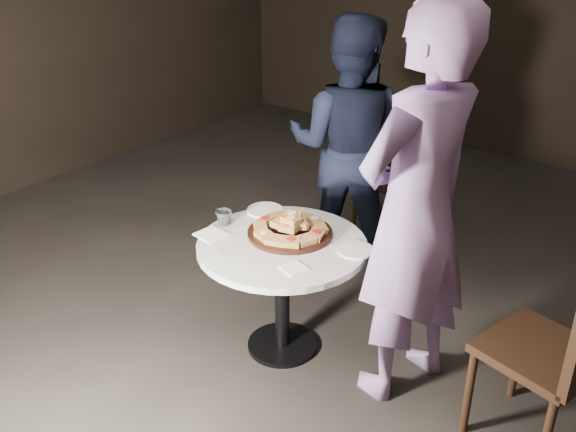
{
  "coord_description": "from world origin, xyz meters",
  "views": [
    {
      "loc": [
        1.8,
        -2.33,
        2.19
      ],
      "look_at": [
        0.07,
        -0.05,
        0.78
      ],
      "focal_mm": 40.0,
      "sensor_mm": 36.0,
      "label": 1
    }
  ],
  "objects": [
    {
      "name": "chair_far",
      "position": [
        -0.19,
        1.38,
        0.45
      ],
      "size": [
        0.38,
        0.39,
        0.78
      ],
      "rotation": [
        0.0,
        0.0,
        3.18
      ],
      "color": "black",
      "rests_on": "ground"
    },
    {
      "name": "serving_board",
      "position": [
        0.05,
        -0.0,
        0.66
      ],
      "size": [
        0.58,
        0.58,
        0.02
      ],
      "primitive_type": "cylinder",
      "rotation": [
        0.0,
        0.0,
        0.43
      ],
      "color": "black",
      "rests_on": "table"
    },
    {
      "name": "plate_right",
      "position": [
        0.41,
        0.05,
        0.65
      ],
      "size": [
        0.19,
        0.19,
        0.01
      ],
      "primitive_type": "cylinder",
      "rotation": [
        0.0,
        0.0,
        0.02
      ],
      "color": "white",
      "rests_on": "table"
    },
    {
      "name": "plate_left",
      "position": [
        -0.23,
        0.14,
        0.65
      ],
      "size": [
        0.26,
        0.26,
        0.01
      ],
      "primitive_type": "cylinder",
      "rotation": [
        0.0,
        0.0,
        0.36
      ],
      "color": "white",
      "rests_on": "table"
    },
    {
      "name": "diner_teal",
      "position": [
        0.71,
        0.05,
        0.94
      ],
      "size": [
        0.61,
        0.78,
        1.89
      ],
      "primitive_type": "imported",
      "rotation": [
        0.0,
        0.0,
        -1.83
      ],
      "color": "#866CAB",
      "rests_on": "ground"
    },
    {
      "name": "diner_navy",
      "position": [
        -0.19,
        0.92,
        0.81
      ],
      "size": [
        0.95,
        0.85,
        1.62
      ],
      "primitive_type": "imported",
      "rotation": [
        0.0,
        0.0,
        3.49
      ],
      "color": "black",
      "rests_on": "ground"
    },
    {
      "name": "water_glass",
      "position": [
        -0.3,
        -0.12,
        0.69
      ],
      "size": [
        0.11,
        0.11,
        0.08
      ],
      "primitive_type": "imported",
      "rotation": [
        0.0,
        0.0,
        -0.3
      ],
      "color": "silver",
      "rests_on": "table"
    },
    {
      "name": "chair_right",
      "position": [
        1.43,
        0.03,
        0.54
      ],
      "size": [
        0.55,
        0.54,
        0.94
      ],
      "rotation": [
        0.0,
        0.0,
        -1.82
      ],
      "color": "black",
      "rests_on": "ground"
    },
    {
      "name": "floor",
      "position": [
        0.0,
        0.0,
        0.0
      ],
      "size": [
        7.0,
        7.0,
        0.0
      ],
      "primitive_type": "plane",
      "color": "black",
      "rests_on": "ground"
    },
    {
      "name": "napkin_near",
      "position": [
        -0.28,
        -0.25,
        0.65
      ],
      "size": [
        0.15,
        0.15,
        0.01
      ],
      "primitive_type": "cube",
      "rotation": [
        0.0,
        0.0,
        -0.13
      ],
      "color": "white",
      "rests_on": "table"
    },
    {
      "name": "napkin_far",
      "position": [
        0.27,
        -0.26,
        0.65
      ],
      "size": [
        0.14,
        0.14,
        0.01
      ],
      "primitive_type": "cube",
      "rotation": [
        0.0,
        0.0,
        -0.3
      ],
      "color": "white",
      "rests_on": "table"
    },
    {
      "name": "table",
      "position": [
        0.07,
        -0.1,
        0.53
      ],
      "size": [
        0.96,
        0.96,
        0.65
      ],
      "rotation": [
        0.0,
        0.0,
        0.13
      ],
      "color": "black",
      "rests_on": "ground"
    },
    {
      "name": "focaccia_pile",
      "position": [
        0.05,
        -0.0,
        0.7
      ],
      "size": [
        0.38,
        0.39,
        0.1
      ],
      "rotation": [
        0.0,
        0.0,
        0.14
      ],
      "color": "#A3763F",
      "rests_on": "serving_board"
    }
  ]
}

